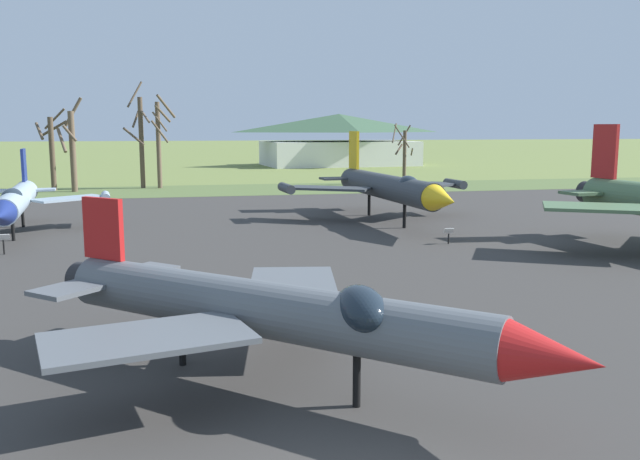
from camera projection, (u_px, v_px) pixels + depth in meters
name	position (u px, v px, depth m)	size (l,w,h in m)	color
asphalt_apron	(242.00, 272.00, 28.10)	(77.30, 62.60, 0.05)	#383533
grass_verge_strip	(205.00, 191.00, 64.16)	(137.30, 12.00, 0.06)	#546737
jet_fighter_front_left	(389.00, 187.00, 42.35)	(12.83, 17.00, 5.77)	#33383D
info_placard_front_left	(449.00, 234.00, 34.71)	(0.52, 0.37, 0.89)	black
jet_fighter_rear_center	(276.00, 310.00, 15.32)	(11.52, 10.96, 4.20)	#565B60
jet_fighter_rear_left	(16.00, 200.00, 37.58)	(10.37, 14.43, 4.70)	#8EA3B2
info_placard_rear_left	(3.00, 242.00, 31.80)	(0.61, 0.35, 1.04)	black
bare_tree_far_left	(52.00, 148.00, 63.55)	(2.90, 2.92, 7.87)	brown
bare_tree_left_of_center	(72.00, 147.00, 62.23)	(2.48, 2.48, 8.85)	brown
bare_tree_center	(141.00, 140.00, 65.99)	(2.13, 3.07, 10.56)	brown
bare_tree_right_of_center	(159.00, 138.00, 65.74)	(3.59, 2.61, 9.19)	brown
bare_tree_far_right	(404.00, 153.00, 70.70)	(2.61, 2.85, 6.48)	brown
visitor_building	(339.00, 140.00, 106.96)	(25.59, 15.84, 8.14)	silver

